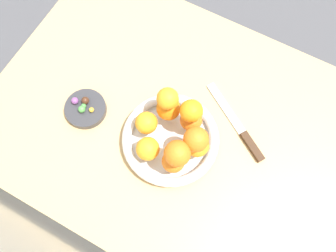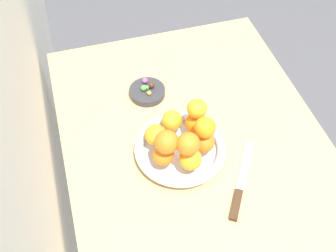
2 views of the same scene
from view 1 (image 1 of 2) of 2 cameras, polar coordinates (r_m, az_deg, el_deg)
ground_plane at (r=1.63m, az=1.53°, el=-8.59°), size 6.00×6.00×0.00m
dining_table at (r=0.99m, az=2.47°, el=-1.62°), size 1.10×0.76×0.74m
fruit_bowl at (r=0.88m, az=0.44°, el=-2.29°), size 0.26×0.26×0.04m
candy_dish at (r=0.94m, az=-14.13°, el=2.90°), size 0.11×0.11×0.02m
orange_0 at (r=0.82m, az=5.10°, el=-3.34°), size 0.06×0.06×0.06m
orange_1 at (r=0.84m, az=4.09°, el=1.09°), size 0.06×0.06×0.06m
orange_2 at (r=0.85m, az=0.05°, el=3.06°), size 0.06×0.06×0.06m
orange_3 at (r=0.84m, az=-3.78°, el=0.56°), size 0.06×0.06×0.06m
orange_4 at (r=0.82m, az=-3.55°, el=-3.98°), size 0.06×0.06×0.06m
orange_5 at (r=0.81m, az=0.93°, el=-6.18°), size 0.06×0.06×0.06m
orange_6 at (r=0.79m, az=3.96°, el=2.40°), size 0.06×0.06×0.06m
orange_7 at (r=0.76m, az=4.91°, el=-2.32°), size 0.06×0.06×0.06m
orange_8 at (r=0.80m, az=0.10°, el=5.04°), size 0.06×0.06×0.06m
orange_9 at (r=0.75m, az=1.64°, el=-4.79°), size 0.06×0.06×0.06m
candy_ball_0 at (r=0.92m, az=-13.19°, el=2.76°), size 0.01×0.01×0.01m
candy_ball_1 at (r=0.93m, az=-14.21°, el=4.33°), size 0.02×0.02×0.02m
candy_ball_2 at (r=0.92m, az=-14.79°, el=2.85°), size 0.02×0.02×0.02m
candy_ball_3 at (r=0.93m, az=-14.48°, el=3.39°), size 0.01×0.01×0.01m
candy_ball_4 at (r=0.94m, az=-15.90°, el=4.25°), size 0.02×0.02×0.02m
knife at (r=0.92m, az=12.34°, el=-0.35°), size 0.23×0.16×0.01m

